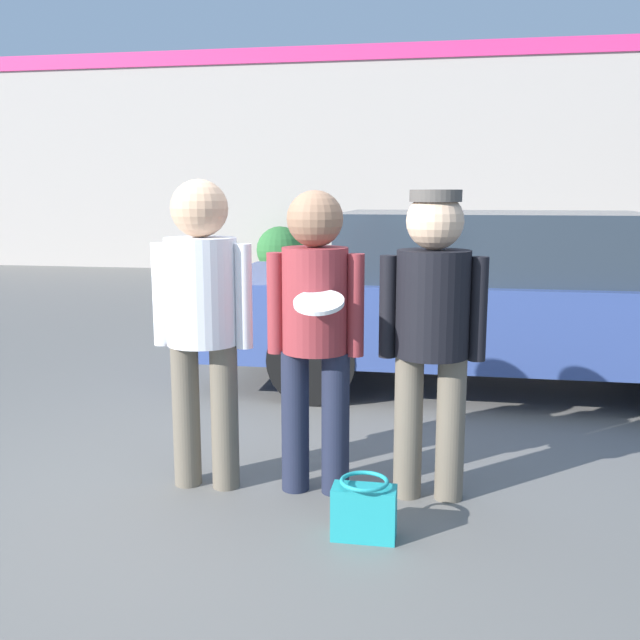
{
  "coord_description": "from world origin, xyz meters",
  "views": [
    {
      "loc": [
        1.02,
        -3.63,
        1.6
      ],
      "look_at": [
        0.36,
        0.12,
        0.92
      ],
      "focal_mm": 40.0,
      "sensor_mm": 36.0,
      "label": 1
    }
  ],
  "objects_px": {
    "handbag": "(364,510)",
    "person_right": "(432,318)",
    "person_middle_with_frisbee": "(315,318)",
    "parked_car_near": "(499,298)",
    "person_left": "(202,307)",
    "shrub": "(280,250)"
  },
  "relations": [
    {
      "from": "person_middle_with_frisbee",
      "to": "person_right",
      "type": "distance_m",
      "value": 0.61
    },
    {
      "from": "person_left",
      "to": "handbag",
      "type": "relative_size",
      "value": 5.58
    },
    {
      "from": "person_right",
      "to": "handbag",
      "type": "bearing_deg",
      "value": -118.36
    },
    {
      "from": "shrub",
      "to": "handbag",
      "type": "xyz_separation_m",
      "value": [
        2.94,
        -10.91,
        -0.33
      ]
    },
    {
      "from": "person_middle_with_frisbee",
      "to": "parked_car_near",
      "type": "height_order",
      "value": "person_middle_with_frisbee"
    },
    {
      "from": "parked_car_near",
      "to": "handbag",
      "type": "height_order",
      "value": "parked_car_near"
    },
    {
      "from": "shrub",
      "to": "handbag",
      "type": "relative_size",
      "value": 3.17
    },
    {
      "from": "parked_car_near",
      "to": "handbag",
      "type": "distance_m",
      "value": 3.12
    },
    {
      "from": "person_left",
      "to": "parked_car_near",
      "type": "relative_size",
      "value": 0.36
    },
    {
      "from": "person_left",
      "to": "person_middle_with_frisbee",
      "type": "xyz_separation_m",
      "value": [
        0.61,
        0.03,
        -0.05
      ]
    },
    {
      "from": "parked_car_near",
      "to": "handbag",
      "type": "xyz_separation_m",
      "value": [
        -0.79,
        -2.95,
        -0.6
      ]
    },
    {
      "from": "person_middle_with_frisbee",
      "to": "parked_car_near",
      "type": "distance_m",
      "value": 2.7
    },
    {
      "from": "person_right",
      "to": "person_middle_with_frisbee",
      "type": "bearing_deg",
      "value": -177.54
    },
    {
      "from": "parked_car_near",
      "to": "handbag",
      "type": "relative_size",
      "value": 15.65
    },
    {
      "from": "handbag",
      "to": "person_right",
      "type": "bearing_deg",
      "value": 61.64
    },
    {
      "from": "person_right",
      "to": "parked_car_near",
      "type": "xyz_separation_m",
      "value": [
        0.51,
        2.43,
        -0.23
      ]
    },
    {
      "from": "person_left",
      "to": "person_right",
      "type": "relative_size",
      "value": 1.03
    },
    {
      "from": "person_left",
      "to": "parked_car_near",
      "type": "distance_m",
      "value": 3.03
    },
    {
      "from": "person_right",
      "to": "parked_car_near",
      "type": "relative_size",
      "value": 0.34
    },
    {
      "from": "person_left",
      "to": "handbag",
      "type": "distance_m",
      "value": 1.35
    },
    {
      "from": "person_middle_with_frisbee",
      "to": "parked_car_near",
      "type": "relative_size",
      "value": 0.34
    },
    {
      "from": "person_left",
      "to": "person_right",
      "type": "height_order",
      "value": "person_left"
    }
  ]
}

